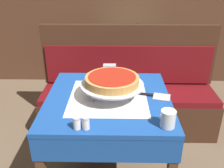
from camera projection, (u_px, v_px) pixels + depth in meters
The scene contains 11 objects.
dining_table_front at pixel (108, 111), 1.71m from camera, with size 0.82×0.82×0.78m.
dining_table_rear at pixel (131, 45), 3.09m from camera, with size 0.75×0.75×0.79m.
booth_bench at pixel (128, 101), 2.56m from camera, with size 1.74×0.47×1.06m.
pizza_pan_stand at pixel (112, 85), 1.62m from camera, with size 0.41×0.41×0.10m.
deep_dish_pizza at pixel (112, 80), 1.60m from camera, with size 0.35×0.35×0.05m.
pizza_server at pixel (151, 95), 1.67m from camera, with size 0.29×0.13×0.01m.
water_glass_near at pixel (168, 119), 1.34m from camera, with size 0.08×0.08×0.10m.
salt_shaker at pixel (77, 123), 1.32m from camera, with size 0.04×0.04×0.07m.
pepper_shaker at pixel (86, 123), 1.32m from camera, with size 0.04×0.04×0.07m.
napkin_holder at pixel (110, 70), 1.97m from camera, with size 0.10×0.05×0.09m.
condiment_caddy at pixel (137, 34), 2.94m from camera, with size 0.11×0.11×0.18m.
Camera 1 is at (0.05, -1.46, 1.58)m, focal length 40.00 mm.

